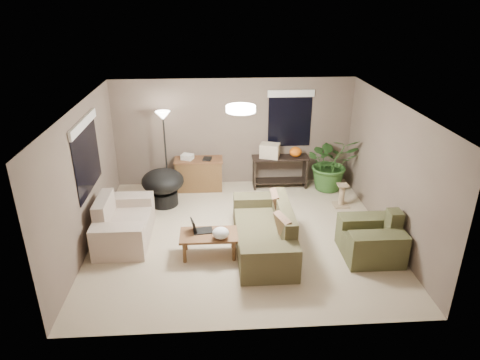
{
  "coord_description": "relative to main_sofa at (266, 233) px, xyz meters",
  "views": [
    {
      "loc": [
        -0.47,
        -7.02,
        4.22
      ],
      "look_at": [
        0.0,
        0.2,
        1.05
      ],
      "focal_mm": 32.0,
      "sensor_mm": 36.0,
      "label": 1
    }
  ],
  "objects": [
    {
      "name": "plastic_bag",
      "position": [
        -0.8,
        -0.32,
        0.22
      ],
      "size": [
        0.32,
        0.3,
        0.2
      ],
      "primitive_type": "ellipsoid",
      "rotation": [
        0.0,
        0.0,
        0.17
      ],
      "color": "white",
      "rests_on": "coffee_table"
    },
    {
      "name": "ceiling_fixture",
      "position": [
        -0.41,
        0.47,
        2.15
      ],
      "size": [
        0.5,
        0.5,
        0.1
      ],
      "primitive_type": "cylinder",
      "color": "white",
      "rests_on": "room_shell"
    },
    {
      "name": "papasan_chair",
      "position": [
        -1.99,
        1.86,
        0.17
      ],
      "size": [
        0.92,
        0.92,
        0.8
      ],
      "color": "black",
      "rests_on": "ground"
    },
    {
      "name": "throw_pillows",
      "position": [
        0.26,
        0.0,
        0.36
      ],
      "size": [
        0.36,
        1.38,
        0.47
      ],
      "color": "#8C7251",
      "rests_on": "main_sofa"
    },
    {
      "name": "houseplant",
      "position": [
        1.8,
        2.43,
        0.22
      ],
      "size": [
        1.18,
        1.31,
        1.02
      ],
      "primitive_type": "imported",
      "color": "#2D5923",
      "rests_on": "ground"
    },
    {
      "name": "window_back",
      "position": [
        0.89,
        2.95,
        1.49
      ],
      "size": [
        1.06,
        0.05,
        1.33
      ],
      "color": "black",
      "rests_on": "room_shell"
    },
    {
      "name": "loveseat",
      "position": [
        -2.6,
        0.48,
        0.0
      ],
      "size": [
        0.9,
        1.6,
        0.85
      ],
      "color": "beige",
      "rests_on": "ground"
    },
    {
      "name": "floor_lamp",
      "position": [
        -1.95,
        2.45,
        1.3
      ],
      "size": [
        0.32,
        0.32,
        1.91
      ],
      "color": "black",
      "rests_on": "ground"
    },
    {
      "name": "console_table",
      "position": [
        0.65,
        2.62,
        0.14
      ],
      "size": [
        1.3,
        0.4,
        0.75
      ],
      "color": "black",
      "rests_on": "ground"
    },
    {
      "name": "cardboard_box",
      "position": [
        0.4,
        2.62,
        0.62
      ],
      "size": [
        0.5,
        0.44,
        0.32
      ],
      "primitive_type": "cube",
      "rotation": [
        0.0,
        0.0,
        -0.31
      ],
      "color": "beige",
      "rests_on": "console_table"
    },
    {
      "name": "armchair",
      "position": [
        1.8,
        -0.35,
        0.0
      ],
      "size": [
        0.95,
        1.0,
        0.85
      ],
      "color": "#46472A",
      "rests_on": "ground"
    },
    {
      "name": "desk",
      "position": [
        -1.24,
        2.61,
        0.08
      ],
      "size": [
        1.1,
        0.5,
        0.75
      ],
      "color": "brown",
      "rests_on": "ground"
    },
    {
      "name": "main_sofa",
      "position": [
        0.0,
        0.0,
        0.0
      ],
      "size": [
        0.95,
        2.2,
        0.85
      ],
      "color": "brown",
      "rests_on": "ground"
    },
    {
      "name": "window_left",
      "position": [
        -3.14,
        0.77,
        1.49
      ],
      "size": [
        0.05,
        1.56,
        1.33
      ],
      "color": "black",
      "rests_on": "room_shell"
    },
    {
      "name": "cat_scratching_post",
      "position": [
        1.83,
        1.55,
        -0.08
      ],
      "size": [
        0.32,
        0.32,
        0.5
      ],
      "color": "tan",
      "rests_on": "ground"
    },
    {
      "name": "coffee_table",
      "position": [
        -1.0,
        -0.17,
        0.06
      ],
      "size": [
        1.0,
        0.55,
        0.42
      ],
      "color": "brown",
      "rests_on": "ground"
    },
    {
      "name": "laptop",
      "position": [
        -1.17,
        -0.07,
        0.19
      ],
      "size": [
        0.4,
        0.27,
        0.24
      ],
      "color": "black",
      "rests_on": "coffee_table"
    },
    {
      "name": "pumpkin",
      "position": [
        1.0,
        2.62,
        0.57
      ],
      "size": [
        0.35,
        0.35,
        0.23
      ],
      "primitive_type": "ellipsoid",
      "rotation": [
        0.0,
        0.0,
        -0.35
      ],
      "color": "orange",
      "rests_on": "console_table"
    },
    {
      "name": "room_shell",
      "position": [
        -0.41,
        0.47,
        0.96
      ],
      "size": [
        5.5,
        5.5,
        5.5
      ],
      "color": "#C4B692",
      "rests_on": "ground"
    },
    {
      "name": "desk_papers",
      "position": [
        -1.39,
        2.6,
        0.51
      ],
      "size": [
        0.71,
        0.31,
        0.12
      ],
      "color": "silver",
      "rests_on": "desk"
    }
  ]
}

